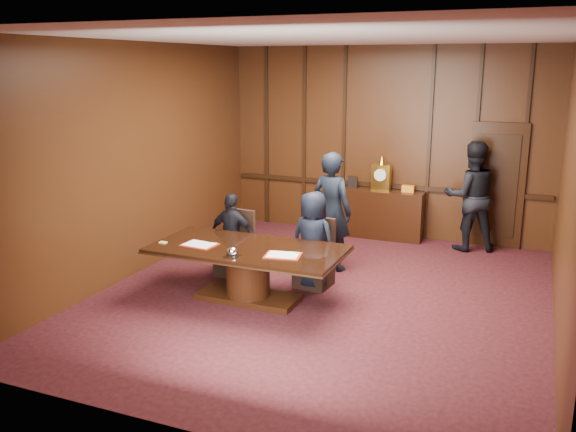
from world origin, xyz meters
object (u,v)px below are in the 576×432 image
object	(u,v)px
witness_left	(332,211)
signatory_right	(313,240)
witness_right	(471,196)
signatory_left	(232,235)
conference_table	(248,265)
sideboard	(380,212)

from	to	relation	value
witness_left	signatory_right	bearing A→B (deg)	106.89
witness_left	witness_right	distance (m)	2.68
signatory_left	conference_table	bearing A→B (deg)	130.65
signatory_right	witness_right	world-z (taller)	witness_right
sideboard	signatory_right	distance (m)	2.98
witness_right	conference_table	bearing A→B (deg)	35.69
conference_table	witness_left	xyz separation A→B (m)	(0.63, 1.71, 0.42)
sideboard	signatory_right	world-z (taller)	sideboard
conference_table	signatory_left	bearing A→B (deg)	129.09
conference_table	signatory_right	world-z (taller)	signatory_right
sideboard	signatory_right	bearing A→B (deg)	-94.85
conference_table	witness_left	bearing A→B (deg)	69.72
sideboard	witness_left	size ratio (longest dim) A/B	0.86
signatory_right	witness_left	bearing A→B (deg)	-77.82
signatory_right	witness_left	xyz separation A→B (m)	(-0.02, 0.91, 0.22)
signatory_left	signatory_right	bearing A→B (deg)	-178.45
signatory_left	signatory_right	distance (m)	1.30
sideboard	witness_left	bearing A→B (deg)	-97.50
signatory_left	signatory_right	size ratio (longest dim) A/B	0.90
conference_table	witness_left	size ratio (longest dim) A/B	1.40
sideboard	signatory_left	distance (m)	3.35
sideboard	signatory_left	size ratio (longest dim) A/B	1.24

